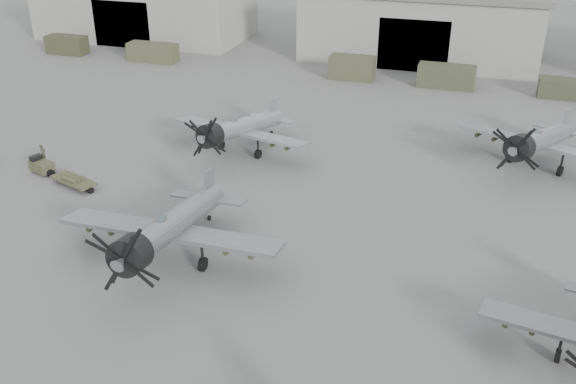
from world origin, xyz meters
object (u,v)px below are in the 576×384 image
(aircraft_far_1, at_px, (539,141))
(ground_crew, at_px, (43,154))
(aircraft_far_0, at_px, (238,129))
(tug_trailer, at_px, (54,172))
(aircraft_mid_1, at_px, (167,229))

(aircraft_far_1, height_order, ground_crew, aircraft_far_1)
(aircraft_far_1, xyz_separation_m, ground_crew, (-37.59, -10.48, -1.60))
(ground_crew, bearing_deg, aircraft_far_1, -86.15)
(aircraft_far_0, xyz_separation_m, ground_crew, (-14.29, -6.32, -1.46))
(aircraft_far_1, bearing_deg, aircraft_far_0, -146.38)
(aircraft_far_1, relative_size, tug_trailer, 1.89)
(aircraft_mid_1, distance_m, aircraft_far_1, 29.75)
(tug_trailer, bearing_deg, aircraft_mid_1, -11.62)
(aircraft_mid_1, relative_size, ground_crew, 8.69)
(aircraft_mid_1, distance_m, aircraft_far_0, 17.03)
(ground_crew, bearing_deg, aircraft_mid_1, -134.27)
(aircraft_far_0, bearing_deg, tug_trailer, -131.03)
(aircraft_far_0, bearing_deg, ground_crew, -143.03)
(ground_crew, bearing_deg, aircraft_far_0, -77.87)
(aircraft_far_0, relative_size, ground_crew, 7.93)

